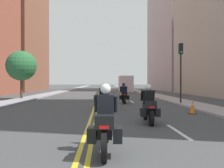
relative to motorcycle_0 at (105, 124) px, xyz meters
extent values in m
plane|color=#424445|center=(-0.50, 42.18, -0.66)|extent=(264.00, 264.00, 0.00)
cube|color=gray|center=(-7.48, 42.18, -0.60)|extent=(2.09, 144.00, 0.12)
cube|color=#A49A98|center=(6.48, 42.18, -0.60)|extent=(2.09, 144.00, 0.12)
cube|color=yellow|center=(-0.62, 42.18, -0.66)|extent=(0.12, 132.00, 0.01)
cube|color=yellow|center=(-0.38, 42.18, -0.66)|extent=(0.12, 132.00, 0.01)
cube|color=silver|center=(2.47, 2.18, -0.66)|extent=(0.14, 2.40, 0.01)
cube|color=silver|center=(2.47, 8.18, -0.66)|extent=(0.14, 2.40, 0.01)
cube|color=silver|center=(2.47, 14.18, -0.66)|extent=(0.14, 2.40, 0.01)
cube|color=silver|center=(2.47, 20.18, -0.66)|extent=(0.14, 2.40, 0.01)
cube|color=silver|center=(2.47, 26.18, -0.66)|extent=(0.14, 2.40, 0.01)
cube|color=silver|center=(2.47, 32.18, -0.66)|extent=(0.14, 2.40, 0.01)
cube|color=silver|center=(2.47, 38.18, -0.66)|extent=(0.14, 2.40, 0.01)
cube|color=silver|center=(2.47, 44.18, -0.66)|extent=(0.14, 2.40, 0.01)
cube|color=silver|center=(2.47, 50.18, -0.66)|extent=(0.14, 2.40, 0.01)
cube|color=brown|center=(-17.49, 41.04, 11.83)|extent=(9.49, 17.19, 24.98)
cube|color=#B8A4A8|center=(15.53, 43.90, 13.91)|extent=(7.56, 21.32, 29.14)
cube|color=#2D3847|center=(19.33, 43.90, 6.62)|extent=(0.04, 17.91, 0.90)
cylinder|color=black|center=(0.04, 0.94, -0.34)|extent=(0.14, 0.65, 0.65)
cylinder|color=black|center=(-0.03, -0.68, -0.34)|extent=(0.14, 0.65, 0.65)
cube|color=silver|center=(0.04, 0.94, 0.01)|extent=(0.15, 0.33, 0.04)
cube|color=black|center=(0.01, 0.13, -0.06)|extent=(0.38, 1.25, 0.40)
cube|color=black|center=(-0.03, -0.60, 0.16)|extent=(0.42, 0.38, 0.28)
cube|color=red|center=(-0.04, -0.79, 0.08)|extent=(0.20, 0.04, 0.06)
cube|color=black|center=(-0.30, -0.35, -0.16)|extent=(0.22, 0.45, 0.32)
cube|color=black|center=(0.26, -0.37, -0.16)|extent=(0.22, 0.45, 0.32)
cube|color=#B2C1CC|center=(0.03, 0.65, 0.32)|extent=(0.37, 0.14, 0.36)
cube|color=black|center=(0.00, 0.08, 0.42)|extent=(0.41, 0.28, 0.55)
cylinder|color=black|center=(-0.23, 0.24, 0.47)|extent=(0.11, 0.29, 0.45)
cylinder|color=black|center=(0.25, 0.22, 0.47)|extent=(0.11, 0.29, 0.45)
sphere|color=white|center=(0.00, 0.11, 0.84)|extent=(0.26, 0.26, 0.26)
cylinder|color=black|center=(1.83, 4.69, -0.36)|extent=(0.16, 0.62, 0.61)
cylinder|color=black|center=(1.78, 3.19, -0.36)|extent=(0.16, 0.62, 0.61)
cube|color=silver|center=(1.83, 4.69, -0.03)|extent=(0.15, 0.32, 0.04)
cube|color=black|center=(1.81, 3.94, -0.08)|extent=(0.36, 1.15, 0.40)
cube|color=black|center=(1.78, 3.26, 0.14)|extent=(0.41, 0.37, 0.28)
cube|color=red|center=(1.78, 3.07, 0.06)|extent=(0.20, 0.04, 0.06)
cube|color=black|center=(1.51, 3.50, -0.18)|extent=(0.22, 0.45, 0.32)
cube|color=black|center=(2.07, 3.48, -0.18)|extent=(0.22, 0.45, 0.32)
cube|color=#B2C1CC|center=(1.82, 4.42, 0.30)|extent=(0.36, 0.13, 0.36)
cube|color=black|center=(1.81, 3.89, 0.39)|extent=(0.41, 0.27, 0.54)
cylinder|color=black|center=(1.57, 4.04, 0.44)|extent=(0.11, 0.28, 0.45)
cylinder|color=black|center=(2.05, 4.03, 0.44)|extent=(0.11, 0.28, 0.45)
sphere|color=white|center=(1.81, 3.92, 0.80)|extent=(0.26, 0.26, 0.26)
cylinder|color=black|center=(0.00, 8.67, -0.32)|extent=(0.14, 0.68, 0.68)
cylinder|color=black|center=(0.06, 7.13, -0.32)|extent=(0.14, 0.68, 0.68)
cube|color=silver|center=(0.00, 8.67, 0.03)|extent=(0.15, 0.32, 0.04)
cube|color=black|center=(0.03, 7.90, -0.04)|extent=(0.36, 1.18, 0.40)
cube|color=black|center=(0.05, 7.21, 0.18)|extent=(0.41, 0.37, 0.28)
cube|color=red|center=(0.06, 7.02, 0.10)|extent=(0.20, 0.04, 0.06)
cube|color=black|center=(-0.23, 7.43, -0.14)|extent=(0.22, 0.45, 0.32)
cube|color=black|center=(0.33, 7.45, -0.14)|extent=(0.22, 0.45, 0.32)
cube|color=#B2C1CC|center=(0.01, 8.39, 0.34)|extent=(0.36, 0.13, 0.36)
cube|color=black|center=(0.03, 7.85, 0.42)|extent=(0.41, 0.27, 0.53)
cylinder|color=black|center=(-0.21, 7.99, 0.47)|extent=(0.11, 0.28, 0.45)
cylinder|color=black|center=(0.27, 8.01, 0.47)|extent=(0.11, 0.28, 0.45)
sphere|color=white|center=(0.03, 7.88, 0.82)|extent=(0.26, 0.26, 0.26)
cylinder|color=black|center=(1.61, 13.48, -0.35)|extent=(0.12, 0.62, 0.62)
cylinder|color=black|center=(1.61, 11.95, -0.35)|extent=(0.12, 0.62, 0.62)
cube|color=silver|center=(1.61, 13.48, -0.02)|extent=(0.14, 0.32, 0.04)
cube|color=black|center=(1.61, 12.72, -0.07)|extent=(0.32, 1.16, 0.40)
cube|color=black|center=(1.61, 12.03, 0.15)|extent=(0.40, 0.36, 0.28)
cube|color=red|center=(1.61, 11.84, 0.07)|extent=(0.20, 0.03, 0.06)
cube|color=black|center=(1.33, 12.26, -0.17)|extent=(0.20, 0.44, 0.32)
cube|color=black|center=(1.89, 12.26, -0.17)|extent=(0.20, 0.44, 0.32)
cube|color=#B2C1CC|center=(1.61, 13.21, 0.31)|extent=(0.36, 0.12, 0.36)
cube|color=black|center=(1.61, 12.67, 0.41)|extent=(0.40, 0.26, 0.56)
cylinder|color=black|center=(1.37, 12.82, 0.46)|extent=(0.10, 0.28, 0.45)
cylinder|color=black|center=(1.85, 12.82, 0.46)|extent=(0.10, 0.28, 0.45)
sphere|color=black|center=(1.61, 12.70, 0.83)|extent=(0.26, 0.26, 0.26)
cube|color=black|center=(4.68, 6.48, -0.65)|extent=(0.35, 0.35, 0.03)
cone|color=orange|center=(4.68, 6.48, -0.27)|extent=(0.28, 0.28, 0.72)
cylinder|color=white|center=(4.68, 6.48, -0.19)|extent=(0.19, 0.19, 0.08)
cylinder|color=black|center=(5.84, 11.63, 1.26)|extent=(0.12, 0.12, 3.85)
cube|color=black|center=(5.84, 11.63, 3.54)|extent=(0.28, 0.28, 0.80)
sphere|color=green|center=(5.84, 11.48, 3.26)|extent=(0.18, 0.18, 0.18)
cylinder|color=#4D3324|center=(-7.99, 17.29, 0.47)|extent=(0.24, 0.24, 2.27)
sphere|color=#2A6737|center=(-7.99, 17.29, 2.62)|extent=(2.91, 2.91, 2.91)
cube|color=silver|center=(4.04, 38.11, 0.44)|extent=(2.00, 1.80, 2.20)
cube|color=silver|center=(4.04, 35.11, 0.74)|extent=(2.20, 5.20, 2.80)
cylinder|color=black|center=(4.04, 37.71, -0.21)|extent=(2.00, 0.90, 0.90)
cylinder|color=black|center=(4.04, 33.51, -0.21)|extent=(2.00, 0.90, 0.90)
camera|label=1|loc=(-0.07, -5.42, 0.99)|focal=36.75mm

